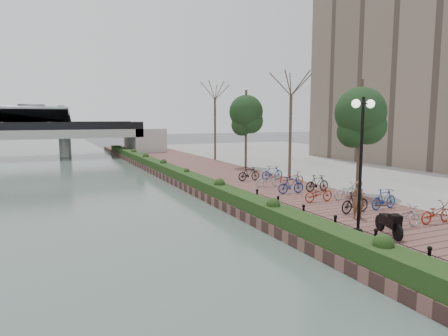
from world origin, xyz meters
TOP-DOWN VIEW (x-y plane):
  - ground at (0.00, 0.00)m, footprint 220.00×220.00m
  - promenade at (4.00, 17.50)m, footprint 8.00×75.00m
  - inland_pavement at (20.00, 17.50)m, footprint 24.00×75.00m
  - hedge at (0.60, 20.00)m, footprint 1.10×56.00m
  - chain_fence at (1.40, 2.00)m, footprint 0.10×14.10m
  - lamppost at (2.50, 2.99)m, footprint 1.02×0.32m
  - motorcycle at (3.23, 2.19)m, footprint 1.03×1.72m
  - pedestrian at (4.00, 4.67)m, footprint 0.65×0.46m
  - bicycle_parking at (5.50, 9.21)m, footprint 2.40×14.69m
  - street_trees at (8.00, 12.68)m, footprint 3.20×37.12m

SIDE VIEW (x-z plane):
  - ground at x=0.00m, z-range 0.00..0.00m
  - promenade at x=4.00m, z-range 0.00..0.50m
  - inland_pavement at x=20.00m, z-range 0.00..0.50m
  - hedge at x=0.60m, z-range 0.50..1.10m
  - chain_fence at x=1.40m, z-range 0.50..1.20m
  - bicycle_parking at x=5.50m, z-range 0.47..1.47m
  - motorcycle at x=3.23m, z-range 0.50..1.53m
  - pedestrian at x=4.00m, z-range 0.50..2.17m
  - street_trees at x=8.00m, z-range 0.29..7.09m
  - lamppost at x=2.50m, z-range 1.61..6.75m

